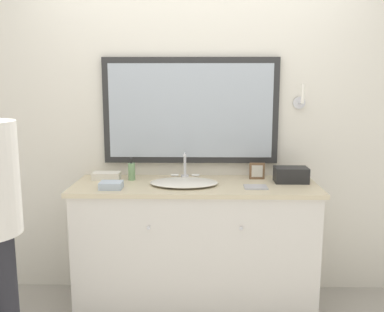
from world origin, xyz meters
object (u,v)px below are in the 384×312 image
(appliance_box, at_px, (291,175))
(picture_frame, at_px, (257,171))
(sink_basin, at_px, (184,182))
(soap_bottle, at_px, (132,171))

(appliance_box, height_order, picture_frame, picture_frame)
(sink_basin, bearing_deg, picture_frame, 19.03)
(appliance_box, bearing_deg, picture_frame, 157.52)
(soap_bottle, distance_m, picture_frame, 0.92)
(soap_bottle, xyz_separation_m, appliance_box, (1.15, -0.05, -0.01))
(picture_frame, bearing_deg, soap_bottle, -177.07)
(sink_basin, distance_m, appliance_box, 0.77)
(soap_bottle, height_order, picture_frame, soap_bottle)
(sink_basin, height_order, appliance_box, sink_basin)
(soap_bottle, height_order, appliance_box, soap_bottle)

